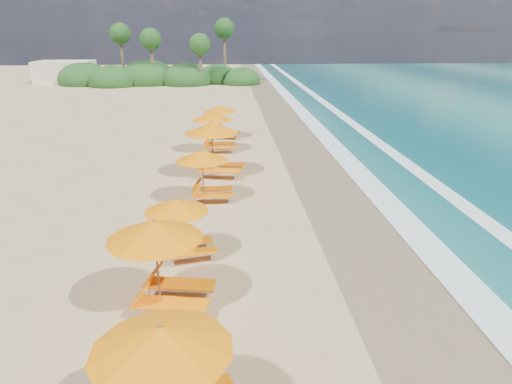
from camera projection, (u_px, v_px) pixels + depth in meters
The scene contains 12 objects.
ground at pixel (256, 223), 16.92m from camera, with size 160.00×160.00×0.00m, color tan.
wet_sand at pixel (363, 220), 17.16m from camera, with size 4.00×160.00×0.01m, color olive.
surf_foam at pixel (433, 217), 17.32m from camera, with size 4.00×160.00×0.01m.
station_1 at pixel (175, 374), 7.61m from camera, with size 3.01×2.93×2.40m.
station_2 at pixel (164, 259), 11.39m from camera, with size 2.87×2.72×2.43m.
station_3 at pixel (183, 224), 14.00m from camera, with size 2.45×2.36×2.00m.
station_4 at pixel (207, 172), 18.76m from camera, with size 2.41×2.24×2.19m.
station_5 at pixel (216, 145), 21.89m from camera, with size 3.28×3.17×2.66m.
station_6 at pixel (216, 129), 26.33m from camera, with size 2.53×2.33×2.37m.
station_7 at pixel (223, 119), 29.65m from camera, with size 2.45×2.29×2.19m.
treeline at pixel (156, 76), 58.76m from camera, with size 25.80×8.80×9.74m.
beach_building at pixel (65, 72), 60.22m from camera, with size 7.00×5.00×2.80m, color beige.
Camera 1 is at (-1.02, -15.53, 6.74)m, focal length 32.21 mm.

